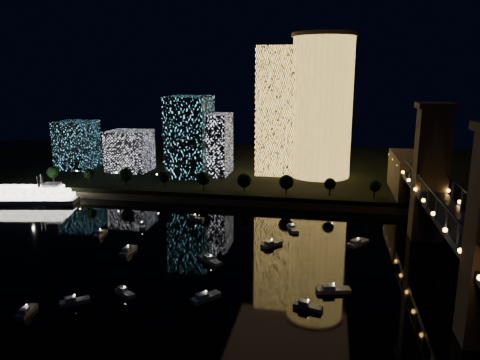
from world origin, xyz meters
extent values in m
plane|color=black|center=(0.00, 0.00, 0.00)|extent=(520.00, 520.00, 0.00)
cube|color=black|center=(0.00, 160.00, 2.50)|extent=(420.00, 160.00, 5.00)
cube|color=#6B5E4C|center=(0.00, 82.00, 1.50)|extent=(420.00, 6.00, 3.00)
cylinder|color=#FCBD50|center=(24.30, 130.72, 41.77)|extent=(32.00, 32.00, 73.55)
cylinder|color=#6B5E4C|center=(24.30, 130.72, 79.55)|extent=(34.00, 34.00, 2.00)
cube|color=#FCBD50|center=(0.26, 133.98, 39.63)|extent=(21.77, 21.77, 69.25)
cube|color=silver|center=(-38.89, 125.20, 21.73)|extent=(27.18, 23.00, 33.45)
cube|color=#5DD5FF|center=(-46.13, 120.36, 26.57)|extent=(21.57, 28.05, 43.15)
cube|color=silver|center=(-83.92, 125.24, 16.53)|extent=(23.07, 20.97, 23.07)
cube|color=#5DD5FF|center=(-117.37, 126.16, 18.89)|extent=(19.85, 21.83, 27.79)
cube|color=#18274C|center=(65.00, 0.00, 18.00)|extent=(10.00, 260.00, 2.00)
cube|color=#6B5E4C|center=(65.00, 50.00, 24.00)|extent=(11.00, 9.00, 48.00)
cube|color=#6B5E4C|center=(65.00, 50.00, 49.00)|extent=(13.00, 11.00, 2.00)
cube|color=#18274C|center=(60.00, 0.00, 25.00)|extent=(0.50, 150.00, 0.50)
cube|color=#6B5E4C|center=(65.00, 100.00, 11.50)|extent=(12.00, 40.00, 23.00)
cube|color=#18274C|center=(60.00, -12.00, 21.50)|extent=(0.50, 0.50, 7.00)
cube|color=#18274C|center=(60.00, 12.00, 21.50)|extent=(0.50, 0.50, 7.00)
cube|color=#18274C|center=(60.00, 36.00, 21.50)|extent=(0.50, 0.50, 7.00)
cube|color=#18274C|center=(60.00, 60.00, 21.50)|extent=(0.50, 0.50, 7.00)
sphere|color=orange|center=(59.50, 0.00, 19.80)|extent=(1.20, 1.20, 1.20)
sphere|color=orange|center=(59.50, 45.00, 19.80)|extent=(1.20, 1.20, 1.20)
sphere|color=orange|center=(59.50, 90.00, 19.80)|extent=(1.20, 1.20, 1.20)
cube|color=silver|center=(-109.28, 66.93, 1.09)|extent=(44.56, 17.87, 2.17)
cube|color=white|center=(-109.28, 66.93, 3.17)|extent=(40.83, 16.30, 1.99)
cube|color=white|center=(-109.28, 66.93, 5.16)|extent=(37.11, 14.74, 1.99)
cube|color=white|center=(-109.28, 66.93, 7.15)|extent=(31.60, 12.84, 1.99)
cube|color=silver|center=(-98.60, 68.95, 8.87)|extent=(8.13, 6.69, 1.63)
cylinder|color=black|center=(-103.60, 66.16, 10.87)|extent=(1.27, 1.27, 5.43)
cylinder|color=black|center=(-104.27, 69.72, 10.87)|extent=(1.27, 1.27, 5.43)
cube|color=silver|center=(-7.47, 12.76, 0.60)|extent=(8.62, 7.37, 1.20)
cube|color=silver|center=(-8.51, 13.53, 1.70)|extent=(3.78, 3.61, 1.00)
sphere|color=white|center=(-7.47, 12.76, 2.60)|extent=(0.36, 0.36, 0.36)
cube|color=silver|center=(31.48, -1.15, 0.60)|extent=(9.91, 5.15, 1.20)
cube|color=silver|center=(30.10, -1.48, 1.70)|extent=(3.79, 3.17, 1.00)
sphere|color=white|center=(31.48, -1.15, 2.60)|extent=(0.36, 0.36, 0.36)
cube|color=silver|center=(24.92, -12.27, 0.60)|extent=(7.88, 4.45, 1.20)
cube|color=silver|center=(23.85, -11.95, 1.70)|extent=(3.07, 2.62, 1.00)
sphere|color=white|center=(24.92, -12.27, 2.60)|extent=(0.36, 0.36, 0.36)
cube|color=silver|center=(-36.22, -20.89, 0.60)|extent=(7.52, 6.49, 1.20)
cube|color=silver|center=(-37.13, -21.58, 1.70)|extent=(3.31, 3.17, 1.00)
sphere|color=white|center=(-36.22, -20.89, 2.60)|extent=(0.36, 0.36, 0.36)
cube|color=silver|center=(-55.02, 30.45, 0.60)|extent=(2.49, 7.28, 1.20)
cube|color=silver|center=(-54.99, 29.37, 1.70)|extent=(1.94, 2.58, 1.00)
sphere|color=white|center=(-55.02, 30.45, 2.60)|extent=(0.36, 0.36, 0.36)
cube|color=silver|center=(40.30, 38.53, 0.60)|extent=(8.30, 9.73, 1.20)
cube|color=silver|center=(39.43, 37.35, 1.70)|extent=(4.07, 4.26, 1.00)
sphere|color=white|center=(40.30, 38.53, 2.60)|extent=(0.36, 0.36, 0.36)
cube|color=silver|center=(-2.50, -12.12, 0.60)|extent=(7.60, 8.44, 1.20)
cube|color=silver|center=(-3.32, -13.13, 1.70)|extent=(3.65, 3.76, 1.00)
sphere|color=white|center=(-2.50, -12.12, 2.60)|extent=(0.36, 0.36, 0.36)
cube|color=silver|center=(-25.24, -13.89, 0.60)|extent=(7.06, 5.46, 1.20)
cube|color=silver|center=(-26.13, -13.36, 1.70)|extent=(3.00, 2.79, 1.00)
sphere|color=white|center=(-25.24, -13.89, 2.60)|extent=(0.36, 0.36, 0.36)
cube|color=silver|center=(-37.47, 16.14, 0.60)|extent=(3.16, 8.87, 1.20)
cube|color=silver|center=(-37.52, 14.83, 1.70)|extent=(2.40, 3.16, 1.00)
sphere|color=white|center=(-37.47, 16.14, 2.60)|extent=(0.36, 0.36, 0.36)
cube|color=silver|center=(10.08, 31.46, 0.60)|extent=(7.50, 8.13, 1.20)
cube|color=silver|center=(9.26, 30.50, 1.70)|extent=(3.57, 3.65, 1.00)
sphere|color=white|center=(10.08, 31.46, 2.60)|extent=(0.36, 0.36, 0.36)
cube|color=silver|center=(-25.00, 55.60, 0.60)|extent=(7.29, 3.07, 1.20)
cube|color=silver|center=(-26.05, 55.73, 1.70)|extent=(2.67, 2.11, 1.00)
sphere|color=white|center=(-25.00, 55.60, 2.60)|extent=(0.36, 0.36, 0.36)
cube|color=silver|center=(16.15, 49.87, 0.60)|extent=(5.37, 8.72, 1.20)
cube|color=silver|center=(15.72, 51.04, 1.70)|extent=(3.03, 3.48, 1.00)
sphere|color=white|center=(16.15, 49.87, 2.60)|extent=(0.36, 0.36, 0.36)
cube|color=silver|center=(-43.01, 41.72, 0.60)|extent=(4.73, 6.82, 1.20)
cube|color=silver|center=(-43.43, 42.61, 1.70)|extent=(2.53, 2.81, 1.00)
sphere|color=white|center=(-43.01, 41.72, 2.60)|extent=(0.36, 0.36, 0.36)
cube|color=silver|center=(-45.42, -28.14, 0.60)|extent=(2.94, 7.28, 1.20)
cube|color=silver|center=(-45.31, -29.20, 1.70)|extent=(2.08, 2.65, 1.00)
sphere|color=white|center=(-45.42, -28.14, 2.60)|extent=(0.36, 0.36, 0.36)
cylinder|color=black|center=(-110.00, 88.00, 7.00)|extent=(0.70, 0.70, 4.00)
sphere|color=black|center=(-110.00, 88.00, 10.50)|extent=(6.15, 6.15, 6.15)
cylinder|color=black|center=(-90.00, 88.00, 7.00)|extent=(0.70, 0.70, 4.00)
sphere|color=black|center=(-90.00, 88.00, 10.50)|extent=(5.09, 5.09, 5.09)
cylinder|color=black|center=(-70.00, 88.00, 7.00)|extent=(0.70, 0.70, 4.00)
sphere|color=black|center=(-70.00, 88.00, 10.50)|extent=(6.60, 6.60, 6.60)
cylinder|color=black|center=(-50.00, 88.00, 7.00)|extent=(0.70, 0.70, 4.00)
sphere|color=black|center=(-50.00, 88.00, 10.50)|extent=(5.83, 5.83, 5.83)
cylinder|color=black|center=(-30.00, 88.00, 7.00)|extent=(0.70, 0.70, 4.00)
sphere|color=black|center=(-30.00, 88.00, 10.50)|extent=(6.59, 6.59, 6.59)
cylinder|color=black|center=(-10.00, 88.00, 7.00)|extent=(0.70, 0.70, 4.00)
sphere|color=black|center=(-10.00, 88.00, 10.50)|extent=(6.92, 6.92, 6.92)
cylinder|color=black|center=(10.00, 88.00, 7.00)|extent=(0.70, 0.70, 4.00)
sphere|color=black|center=(10.00, 88.00, 10.50)|extent=(6.85, 6.85, 6.85)
cylinder|color=black|center=(30.00, 88.00, 7.00)|extent=(0.70, 0.70, 4.00)
sphere|color=black|center=(30.00, 88.00, 10.50)|extent=(5.39, 5.39, 5.39)
cylinder|color=black|center=(50.00, 88.00, 7.00)|extent=(0.70, 0.70, 4.00)
sphere|color=black|center=(50.00, 88.00, 10.50)|extent=(5.46, 5.46, 5.46)
cylinder|color=black|center=(-100.00, 94.00, 7.50)|extent=(0.24, 0.24, 5.00)
sphere|color=#FFCC7F|center=(-100.00, 94.00, 10.30)|extent=(0.70, 0.70, 0.70)
cylinder|color=black|center=(-78.00, 94.00, 7.50)|extent=(0.24, 0.24, 5.00)
sphere|color=#FFCC7F|center=(-78.00, 94.00, 10.30)|extent=(0.70, 0.70, 0.70)
cylinder|color=black|center=(-56.00, 94.00, 7.50)|extent=(0.24, 0.24, 5.00)
sphere|color=#FFCC7F|center=(-56.00, 94.00, 10.30)|extent=(0.70, 0.70, 0.70)
cylinder|color=black|center=(-34.00, 94.00, 7.50)|extent=(0.24, 0.24, 5.00)
sphere|color=#FFCC7F|center=(-34.00, 94.00, 10.30)|extent=(0.70, 0.70, 0.70)
cylinder|color=black|center=(-12.00, 94.00, 7.50)|extent=(0.24, 0.24, 5.00)
sphere|color=#FFCC7F|center=(-12.00, 94.00, 10.30)|extent=(0.70, 0.70, 0.70)
cylinder|color=black|center=(10.00, 94.00, 7.50)|extent=(0.24, 0.24, 5.00)
sphere|color=#FFCC7F|center=(10.00, 94.00, 10.30)|extent=(0.70, 0.70, 0.70)
cylinder|color=black|center=(32.00, 94.00, 7.50)|extent=(0.24, 0.24, 5.00)
sphere|color=#FFCC7F|center=(32.00, 94.00, 10.30)|extent=(0.70, 0.70, 0.70)
camera|label=1|loc=(28.24, -124.77, 59.89)|focal=35.00mm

